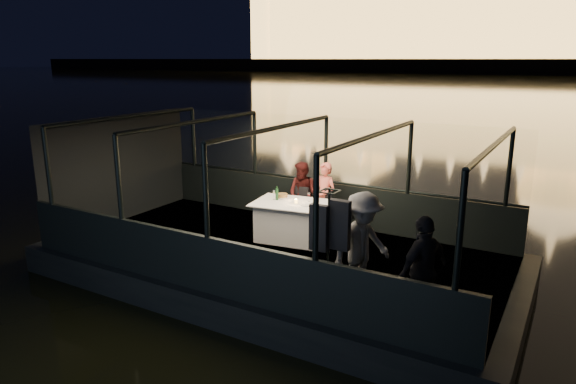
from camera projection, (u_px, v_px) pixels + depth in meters
The scene contains 26 objects.
river_water at pixel (554, 86), 76.71m from camera, with size 500.00×500.00×0.00m, color black.
boat_hull at pixel (277, 276), 9.65m from camera, with size 8.60×4.40×1.00m, color black.
boat_deck at pixel (277, 252), 9.53m from camera, with size 8.00×4.00×0.04m, color black.
gunwale_port at pixel (325, 203), 11.09m from camera, with size 8.00×0.08×0.90m, color black.
gunwale_starboard at pixel (209, 265), 7.74m from camera, with size 8.00×0.08×0.90m, color black.
cabin_glass_port at pixel (326, 150), 10.80m from camera, with size 8.00×0.02×1.40m, color #99B2B2, non-canonical shape.
cabin_glass_starboard at pixel (206, 191), 7.45m from camera, with size 8.00×0.02×1.40m, color #99B2B2, non-canonical shape.
cabin_roof_glass at pixel (277, 128), 8.95m from camera, with size 8.00×4.00×0.02m, color #99B2B2, non-canonical shape.
end_wall_fore at pixel (120, 169), 11.17m from camera, with size 0.02×4.00×2.30m, color black, non-canonical shape.
end_wall_aft at pixel (517, 227), 7.30m from camera, with size 0.02×4.00×2.30m, color black, non-canonical shape.
canopy_ribs at pixel (277, 191), 9.24m from camera, with size 8.00×4.00×2.30m, color black, non-canonical shape.
dining_table_central at pixel (291, 221), 10.04m from camera, with size 1.45×1.05×0.77m, color silver.
chair_port_left at pixel (297, 207), 10.77m from camera, with size 0.39×0.39×0.85m, color black.
chair_port_right at pixel (319, 213), 10.36m from camera, with size 0.43×0.43×0.93m, color black.
coat_stand at pixel (328, 245), 7.30m from camera, with size 0.48×0.39×1.73m, color black, non-canonical shape.
person_woman_coral at pixel (325, 196), 10.48m from camera, with size 0.52×0.35×1.44m, color #F06A57.
person_man_maroon at pixel (303, 191), 10.84m from camera, with size 0.66×0.51×1.38m, color #411312.
passenger_stripe at pixel (362, 243), 7.49m from camera, with size 1.05×0.59×1.63m, color silver.
passenger_dark at pixel (424, 263), 6.78m from camera, with size 0.89×0.37×1.51m, color black.
wine_bottle at pixel (277, 192), 10.11m from camera, with size 0.06×0.06×0.28m, color #143718.
bread_basket at pixel (282, 196), 10.29m from camera, with size 0.21×0.21×0.08m, color olive.
amber_candle at pixel (296, 201), 9.90m from camera, with size 0.06×0.06×0.08m, color #FFB63F.
plate_near at pixel (307, 205), 9.76m from camera, with size 0.26×0.26×0.02m, color silver.
plate_far at pixel (286, 198), 10.22m from camera, with size 0.26×0.26×0.02m, color silver.
wine_glass_white at pixel (274, 195), 10.13m from camera, with size 0.06×0.06×0.18m, color silver, non-canonical shape.
wine_glass_red at pixel (309, 197), 9.99m from camera, with size 0.06×0.06×0.17m, color white, non-canonical shape.
Camera 1 is at (4.65, -7.65, 3.96)m, focal length 32.00 mm.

